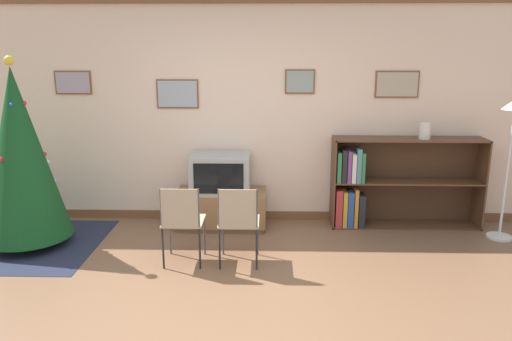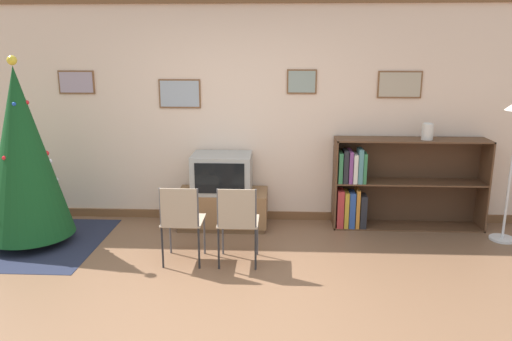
{
  "view_description": "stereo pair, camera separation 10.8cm",
  "coord_description": "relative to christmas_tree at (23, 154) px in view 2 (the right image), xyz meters",
  "views": [
    {
      "loc": [
        0.38,
        -3.72,
        2.14
      ],
      "look_at": [
        0.25,
        1.25,
        0.88
      ],
      "focal_mm": 35.0,
      "sensor_mm": 36.0,
      "label": 1
    },
    {
      "loc": [
        0.49,
        -3.72,
        2.14
      ],
      "look_at": [
        0.25,
        1.25,
        0.88
      ],
      "focal_mm": 35.0,
      "sensor_mm": 36.0,
      "label": 2
    }
  ],
  "objects": [
    {
      "name": "ground_plane",
      "position": [
        2.25,
        -1.34,
        -1.02
      ],
      "size": [
        24.0,
        24.0,
        0.0
      ],
      "primitive_type": "plane",
      "color": "brown"
    },
    {
      "name": "christmas_tree",
      "position": [
        0.0,
        0.0,
        0.0
      ],
      "size": [
        0.93,
        0.93,
        2.03
      ],
      "color": "maroon",
      "rests_on": "area_rug"
    },
    {
      "name": "tv_console",
      "position": [
        2.05,
        0.63,
        -0.79
      ],
      "size": [
        1.07,
        0.53,
        0.44
      ],
      "color": "brown",
      "rests_on": "ground_plane"
    },
    {
      "name": "wall_back",
      "position": [
        2.25,
        0.97,
        0.34
      ],
      "size": [
        8.82,
        0.11,
        2.7
      ],
      "color": "beige",
      "rests_on": "ground_plane"
    },
    {
      "name": "television",
      "position": [
        2.05,
        0.63,
        -0.35
      ],
      "size": [
        0.69,
        0.52,
        0.45
      ],
      "color": "#9E9E99",
      "rests_on": "tv_console"
    },
    {
      "name": "vase",
      "position": [
        4.43,
        0.69,
        0.16
      ],
      "size": [
        0.13,
        0.13,
        0.19
      ],
      "color": "silver",
      "rests_on": "bookshelf"
    },
    {
      "name": "area_rug",
      "position": [
        -0.0,
        -0.0,
        -1.01
      ],
      "size": [
        1.51,
        1.56,
        0.01
      ],
      "color": "#23283D",
      "rests_on": "ground_plane"
    },
    {
      "name": "folding_chair_right",
      "position": [
        2.33,
        -0.47,
        -0.54
      ],
      "size": [
        0.4,
        0.4,
        0.82
      ],
      "color": "tan",
      "rests_on": "ground_plane"
    },
    {
      "name": "bookshelf",
      "position": [
        3.97,
        0.73,
        -0.5
      ],
      "size": [
        1.77,
        0.36,
        1.08
      ],
      "color": "brown",
      "rests_on": "ground_plane"
    },
    {
      "name": "folding_chair_left",
      "position": [
        1.78,
        -0.47,
        -0.54
      ],
      "size": [
        0.4,
        0.4,
        0.82
      ],
      "color": "tan",
      "rests_on": "ground_plane"
    }
  ]
}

